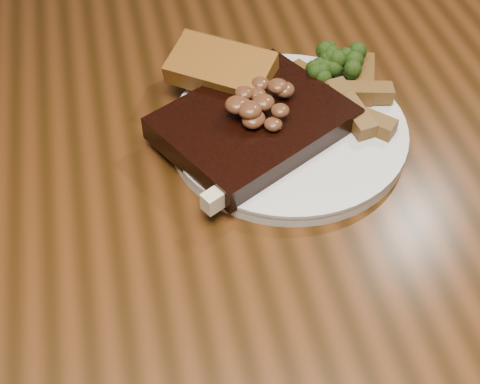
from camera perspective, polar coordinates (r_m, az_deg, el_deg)
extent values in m
cube|color=#45230D|center=(0.69, -1.41, -1.80)|extent=(1.60, 0.90, 0.04)
cube|color=black|center=(1.41, 2.94, 9.60)|extent=(0.44, 0.44, 0.04)
cylinder|color=black|center=(1.67, 7.48, 7.46)|extent=(0.04, 0.04, 0.37)
cylinder|color=black|center=(1.65, -3.16, 7.14)|extent=(0.04, 0.04, 0.37)
cylinder|color=black|center=(1.46, 9.18, -0.36)|extent=(0.04, 0.04, 0.37)
cylinder|color=black|center=(1.43, -2.96, -0.86)|extent=(0.04, 0.04, 0.37)
cube|color=black|center=(1.14, 4.14, 12.93)|extent=(0.38, 0.09, 0.40)
cylinder|color=silver|center=(0.73, 4.09, 5.09)|extent=(0.30, 0.30, 0.01)
cube|color=black|center=(0.71, 1.15, 5.86)|extent=(0.23, 0.22, 0.03)
cube|color=beige|center=(0.67, 2.42, 2.01)|extent=(0.15, 0.09, 0.02)
cube|color=#8D5B19|center=(0.77, -1.61, 9.31)|extent=(0.13, 0.12, 0.02)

